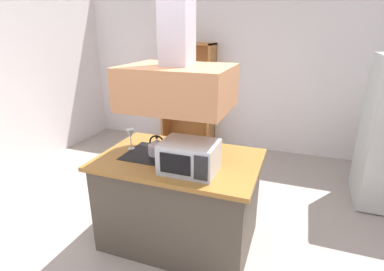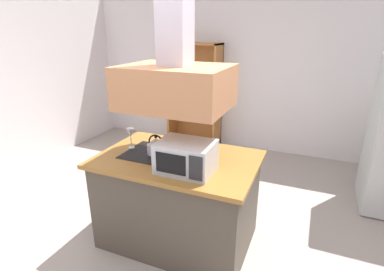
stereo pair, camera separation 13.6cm
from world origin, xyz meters
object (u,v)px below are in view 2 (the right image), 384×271
Objects in this scene: kettle at (156,146)px; wine_glass_on_counter at (131,133)px; cutting_board at (200,149)px; dish_cabinet at (195,101)px; microwave at (186,157)px.

wine_glass_on_counter is (-0.30, 0.04, 0.07)m from kettle.
cutting_board is at bearing 18.01° from wine_glass_on_counter.
wine_glass_on_counter reaches higher than kettle.
dish_cabinet is 3.00m from microwave.
cutting_board is at bearing 97.13° from microwave.
microwave reaches higher than cutting_board.
cutting_board is 0.70m from wine_glass_on_counter.
kettle is 0.31m from wine_glass_on_counter.
cutting_board is (1.01, -2.32, 0.11)m from dish_cabinet.
dish_cabinet reaches higher than cutting_board.
microwave is 0.76m from wine_glass_on_counter.
wine_glass_on_counter is (0.35, -2.53, 0.25)m from dish_cabinet.
cutting_board is 0.74× the size of microwave.
dish_cabinet is at bearing 97.93° from wine_glass_on_counter.
microwave is at bearing -20.03° from wine_glass_on_counter.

